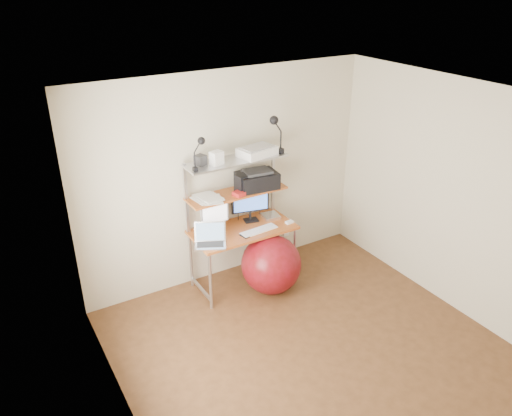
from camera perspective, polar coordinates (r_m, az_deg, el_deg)
The scene contains 20 objects.
room at distance 4.47m, azimuth 7.54°, elevation -4.08°, with size 3.60×3.60×3.60m.
computer_desk at distance 5.71m, azimuth -1.85°, elevation -0.21°, with size 1.20×0.60×1.57m.
wall_outlet at distance 6.62m, azimuth 3.48°, elevation -2.74°, with size 0.08×0.01×0.12m, color white.
monitor_silver at distance 5.61m, azimuth -4.73°, elevation -0.88°, with size 0.35×0.14×0.39m.
monitor_black at distance 5.85m, azimuth -0.67°, elevation 0.60°, with size 0.45×0.16×0.46m.
laptop at distance 5.46m, azimuth -5.26°, elevation -3.60°, with size 0.42×0.39×0.30m.
keyboard at distance 5.71m, azimuth 0.34°, elevation -2.56°, with size 0.45×0.13×0.01m, color white.
mouse at distance 5.89m, azimuth 3.83°, elevation -1.62°, with size 0.09×0.06×0.03m, color white.
mac_mini at distance 6.01m, azimuth 1.67°, elevation -0.92°, with size 0.19×0.19×0.04m, color silver.
phone at distance 5.60m, azimuth -1.32°, elevation -3.20°, with size 0.06×0.12×0.01m, color black.
printer at distance 5.76m, azimuth 0.12°, elevation 3.27°, with size 0.49×0.36×0.22m.
nas_cube at distance 5.65m, azimuth -1.56°, elevation 2.83°, with size 0.14×0.14×0.21m, color black.
red_box at distance 5.60m, azimuth -1.74°, elevation 1.73°, with size 0.17×0.11×0.05m, color red.
scanner at distance 5.62m, azimuth 0.13°, elevation 6.53°, with size 0.46×0.34×0.11m.
box_white at distance 5.36m, azimuth -4.53°, elevation 5.71°, with size 0.13×0.11×0.15m, color white.
box_grey at distance 5.38m, azimuth -6.36°, elevation 5.47°, with size 0.11×0.11×0.11m, color #302F32.
clip_lamp_left at distance 5.15m, azimuth -6.42°, elevation 7.00°, with size 0.14×0.08×0.36m.
clip_lamp_right at distance 5.58m, azimuth 2.24°, elevation 9.32°, with size 0.18×0.10×0.45m.
exercise_ball at distance 5.83m, azimuth 1.74°, elevation -6.45°, with size 0.70×0.70×0.70m, color maroon.
paper_stack at distance 5.53m, azimuth -5.49°, elevation 1.14°, with size 0.33×0.40×0.02m.
Camera 1 is at (-2.47, -3.00, 3.46)m, focal length 35.00 mm.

